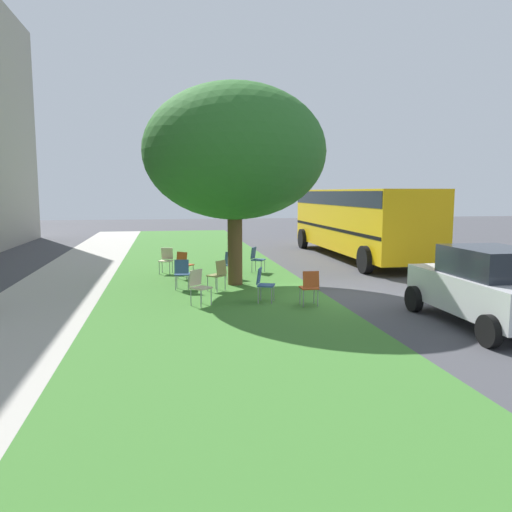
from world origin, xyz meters
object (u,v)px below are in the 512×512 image
(chair_0, at_px, (166,258))
(chair_4, at_px, (232,263))
(street_tree, at_px, (234,152))
(chair_2, at_px, (218,273))
(school_bus, at_px, (358,216))
(chair_7, at_px, (256,257))
(parked_car, at_px, (487,286))
(chair_3, at_px, (182,272))
(chair_1, at_px, (310,285))
(chair_8, at_px, (199,284))
(chair_6, at_px, (184,263))
(chair_5, at_px, (263,282))

(chair_0, relative_size, chair_4, 1.00)
(street_tree, distance_m, chair_4, 3.53)
(chair_2, distance_m, school_bus, 9.08)
(chair_7, xyz_separation_m, school_bus, (3.06, -4.88, 1.24))
(chair_7, distance_m, school_bus, 5.89)
(street_tree, height_order, parked_car, street_tree)
(chair_3, bearing_deg, chair_1, -131.61)
(chair_4, bearing_deg, chair_8, 160.20)
(chair_7, bearing_deg, chair_6, 109.28)
(chair_4, distance_m, chair_8, 3.78)
(chair_1, relative_size, school_bus, 0.08)
(chair_2, xyz_separation_m, chair_7, (3.13, -1.65, 0.00))
(chair_3, bearing_deg, school_bus, -52.42)
(chair_0, bearing_deg, chair_2, -157.38)
(chair_1, relative_size, chair_7, 1.00)
(chair_1, bearing_deg, chair_2, 41.48)
(chair_4, relative_size, chair_8, 1.00)
(chair_0, relative_size, chair_5, 1.00)
(chair_1, relative_size, chair_4, 1.00)
(chair_6, xyz_separation_m, chair_8, (-3.93, -0.22, 0.00))
(street_tree, bearing_deg, chair_0, 39.45)
(street_tree, distance_m, chair_7, 4.18)
(chair_0, bearing_deg, chair_8, -171.42)
(chair_0, height_order, chair_2, same)
(chair_2, distance_m, parked_car, 6.94)
(chair_5, bearing_deg, chair_8, 91.34)
(chair_8, bearing_deg, chair_6, 3.13)
(chair_0, distance_m, chair_7, 3.09)
(chair_4, xyz_separation_m, chair_7, (1.27, -1.03, 0.00))
(chair_0, relative_size, chair_6, 1.00)
(chair_4, distance_m, chair_6, 1.54)
(chair_0, height_order, chair_7, same)
(street_tree, relative_size, chair_2, 6.72)
(chair_6, bearing_deg, chair_3, 176.16)
(chair_6, height_order, chair_7, same)
(chair_4, bearing_deg, chair_2, 161.59)
(chair_0, xyz_separation_m, chair_2, (-3.43, -1.43, 0.00))
(street_tree, height_order, chair_5, street_tree)
(street_tree, xyz_separation_m, chair_3, (-0.56, 1.60, -3.41))
(school_bus, bearing_deg, chair_7, 122.08)
(parked_car, bearing_deg, chair_0, 38.88)
(chair_1, xyz_separation_m, chair_5, (0.62, 1.04, 0.00))
(street_tree, distance_m, school_bus, 8.20)
(chair_3, bearing_deg, chair_6, -3.84)
(chair_1, xyz_separation_m, chair_2, (2.27, 2.00, 0.00))
(chair_8, relative_size, parked_car, 0.24)
(chair_0, distance_m, chair_1, 6.65)
(chair_1, distance_m, chair_8, 2.72)
(chair_7, bearing_deg, chair_4, 140.88)
(chair_5, bearing_deg, school_bus, -35.36)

